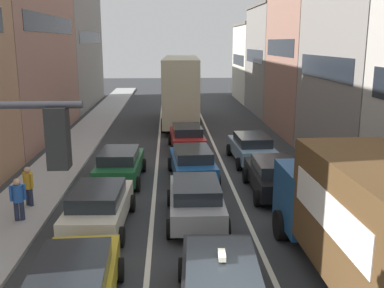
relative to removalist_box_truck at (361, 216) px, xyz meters
name	(u,v)px	position (x,y,z in m)	size (l,w,h in m)	color
sidewalk_left	(80,140)	(-10.40, 17.77, -1.90)	(2.60, 64.00, 0.14)	#A8A8A8
lane_stripe_left	(159,140)	(-5.40, 17.77, -1.97)	(0.16, 60.00, 0.01)	silver
lane_stripe_right	(212,140)	(-2.00, 17.77, -1.97)	(0.16, 60.00, 0.01)	silver
building_row_right	(332,64)	(6.20, 19.43, 2.75)	(7.20, 43.90, 10.87)	beige
removalist_box_truck	(361,216)	(0.00, 0.00, 0.00)	(2.75, 7.72, 3.58)	navy
taxi_centre_lane_front	(221,284)	(-3.61, -1.01, -1.18)	(2.26, 4.40, 1.66)	black
sedan_left_lane_front	(73,286)	(-6.97, -0.91, -1.18)	(2.19, 4.36, 1.49)	#B29319
sedan_centre_lane_second	(196,199)	(-3.84, 4.60, -1.18)	(2.09, 4.32, 1.49)	gray
wagon_left_lane_second	(99,206)	(-7.16, 4.12, -1.18)	(2.20, 4.37, 1.49)	beige
hatchback_centre_lane_third	(192,162)	(-3.70, 9.48, -1.18)	(2.28, 4.40, 1.49)	#194C8C
sedan_left_lane_third	(120,164)	(-6.99, 9.35, -1.18)	(2.19, 4.36, 1.49)	#19592D
coupe_centre_lane_fourth	(187,137)	(-3.70, 15.05, -1.18)	(2.20, 4.37, 1.49)	#A51E1E
sedan_right_lane_behind_truck	(274,175)	(-0.44, 7.29, -1.18)	(2.12, 4.33, 1.49)	black
wagon_right_lane_far	(251,148)	(-0.44, 12.25, -1.18)	(2.17, 4.36, 1.49)	#759EB7
bus_mid_queue_primary	(181,87)	(-3.79, 23.46, 0.86)	(3.06, 10.58, 5.06)	#BFB793
pedestrian_near_kerb	(18,198)	(-9.98, 4.63, -1.03)	(0.51, 0.34, 1.66)	#262D47
pedestrian_mid_sidewalk	(28,185)	(-10.06, 6.07, -1.03)	(0.46, 0.35, 1.66)	#262D47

